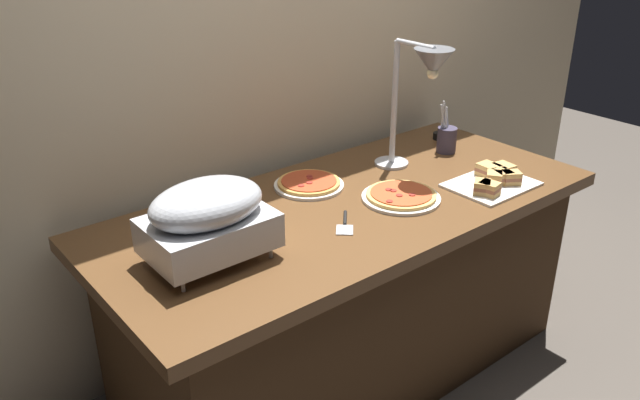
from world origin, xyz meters
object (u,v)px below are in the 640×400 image
sauce_cup_near (439,136)px  utensil_holder (447,139)px  serving_spatula (345,224)px  sandwich_platter (494,180)px  chafing_dish (208,217)px  heat_lamp (425,76)px  pizza_plate_center (401,196)px  pizza_plate_front (309,184)px

sauce_cup_near → utensil_holder: (-0.10, -0.13, 0.04)m
serving_spatula → sandwich_platter: bearing=-9.7°
chafing_dish → heat_lamp: size_ratio=0.72×
heat_lamp → serving_spatula: 0.67m
pizza_plate_center → chafing_dish: bearing=175.7°
serving_spatula → pizza_plate_front: bearing=72.6°
pizza_plate_center → utensil_holder: utensil_holder is taller
utensil_holder → pizza_plate_center: bearing=-156.1°
pizza_plate_center → serving_spatula: size_ratio=1.95×
pizza_plate_front → sauce_cup_near: bearing=3.5°
sauce_cup_near → chafing_dish: bearing=-168.0°
sandwich_platter → sauce_cup_near: (0.24, 0.49, -0.01)m
pizza_plate_front → heat_lamp: bearing=-24.3°
heat_lamp → sandwich_platter: 0.48m
serving_spatula → pizza_plate_center: bearing=4.9°
heat_lamp → sandwich_platter: heat_lamp is taller
sandwich_platter → utensil_holder: 0.39m
sauce_cup_near → utensil_holder: utensil_holder is taller
heat_lamp → sauce_cup_near: bearing=31.0°
utensil_holder → sandwich_platter: bearing=-111.1°
chafing_dish → utensil_holder: 1.29m
chafing_dish → serving_spatula: (0.47, -0.08, -0.14)m
pizza_plate_center → sandwich_platter: size_ratio=0.88×
sandwich_platter → serving_spatula: (-0.66, 0.11, -0.02)m
pizza_plate_front → pizza_plate_center: size_ratio=0.93×
utensil_holder → heat_lamp: bearing=-159.6°
sandwich_platter → sauce_cup_near: size_ratio=5.72×
serving_spatula → heat_lamp: bearing=15.5°
heat_lamp → sandwich_platter: (0.15, -0.26, -0.38)m
pizza_plate_front → sandwich_platter: (0.56, -0.44, 0.01)m
chafing_dish → heat_lamp: bearing=3.4°
pizza_plate_front → sandwich_platter: bearing=-38.3°
sauce_cup_near → sandwich_platter: bearing=-116.3°
chafing_dish → pizza_plate_center: size_ratio=1.29×
pizza_plate_front → sandwich_platter: 0.71m
sauce_cup_near → serving_spatula: 0.98m
heat_lamp → pizza_plate_front: (-0.41, 0.19, -0.39)m
pizza_plate_front → pizza_plate_center: same height
serving_spatula → utensil_holder: bearing=17.3°
chafing_dish → serving_spatula: 0.50m
pizza_plate_front → pizza_plate_center: (0.19, -0.30, -0.00)m
heat_lamp → sauce_cup_near: size_ratio=9.03×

